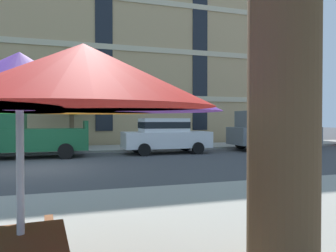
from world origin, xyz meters
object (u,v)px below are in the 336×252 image
Objects in this scene: pickup_green at (23,135)px; street_tree_middle at (72,92)px; patio_umbrella at (20,86)px; sedan_white at (165,135)px; pickup_gray at (271,132)px.

street_tree_middle is at bearing 59.87° from pickup_green.
sedan_white is at bearing 68.06° from patio_umbrella.
patio_umbrella is at bearing -83.17° from pickup_green.
pickup_green is 4.83m from street_tree_middle.
patio_umbrella reaches higher than sedan_white.
street_tree_middle is at bearing 87.86° from patio_umbrella.
patio_umbrella is at bearing -92.14° from street_tree_middle.
patio_umbrella is (-11.36, -12.70, 0.93)m from pickup_gray.
pickup_gray is at bearing -18.91° from street_tree_middle.
pickup_green and pickup_gray have the same top height.
pickup_gray is (12.88, 0.00, 0.00)m from pickup_green.
street_tree_middle is at bearing 161.09° from pickup_gray.
street_tree_middle is 16.45m from patio_umbrella.
patio_umbrella is at bearing -131.81° from pickup_gray.
street_tree_middle reaches higher than pickup_gray.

